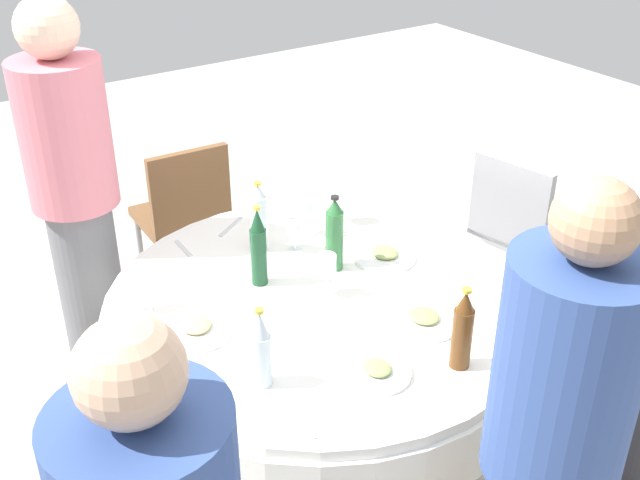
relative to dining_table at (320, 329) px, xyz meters
The scene contains 23 objects.
ground_plane 0.60m from the dining_table, ahead, with size 10.00×10.00×0.00m, color #B7B2A8.
dining_table is the anchor object (origin of this frame).
bottle_green_left 0.35m from the dining_table, 49.16° to the right, with size 0.07×0.07×0.30m.
bottle_brown_east 0.65m from the dining_table, 165.81° to the right, with size 0.06×0.06×0.28m.
bottle_dark_green_near 0.37m from the dining_table, 34.22° to the left, with size 0.06×0.06×0.31m.
bottle_clear_far 0.57m from the dining_table, 126.05° to the left, with size 0.06×0.06×0.27m.
bottle_clear_south 0.50m from the dining_table, ahead, with size 0.07×0.07×0.29m.
wine_glass_far 0.62m from the dining_table, 42.91° to the right, with size 0.07×0.07×0.16m.
wine_glass_south 0.41m from the dining_table, 16.95° to the right, with size 0.06×0.06×0.13m.
wine_glass_north 0.52m from the dining_table, 27.74° to the right, with size 0.07×0.07×0.16m.
wine_glass_mid 0.26m from the dining_table, 91.09° to the right, with size 0.07×0.07×0.16m.
wine_glass_west 0.66m from the dining_table, 64.64° to the left, with size 0.07×0.07×0.14m.
plate_west 0.50m from the dining_table, 168.00° to the left, with size 0.21×0.21×0.04m.
plate_rear 0.39m from the dining_table, 77.08° to the right, with size 0.24×0.24×0.04m.
plate_right 0.49m from the dining_table, 83.29° to the left, with size 0.26×0.26×0.04m.
plate_outer 0.42m from the dining_table, 148.39° to the right, with size 0.25×0.25×0.04m.
knife_east 0.65m from the dining_table, ahead, with size 0.18×0.02×0.01m, color silver.
knife_near 0.63m from the dining_table, 25.00° to the left, with size 0.18×0.02×0.01m, color silver.
knife_far 0.65m from the dining_table, 142.79° to the left, with size 0.18×0.02×0.01m, color silver.
person_east 1.10m from the dining_table, behind, with size 0.34×0.34×1.62m.
person_near 1.08m from the dining_table, 32.73° to the left, with size 0.34×0.34×1.70m.
chair_north 1.28m from the dining_table, ahead, with size 0.42×0.42×0.87m.
chair_mid 1.34m from the dining_table, 78.67° to the right, with size 0.47×0.47×0.87m.
Camera 1 is at (-1.93, 1.29, 2.28)m, focal length 43.77 mm.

